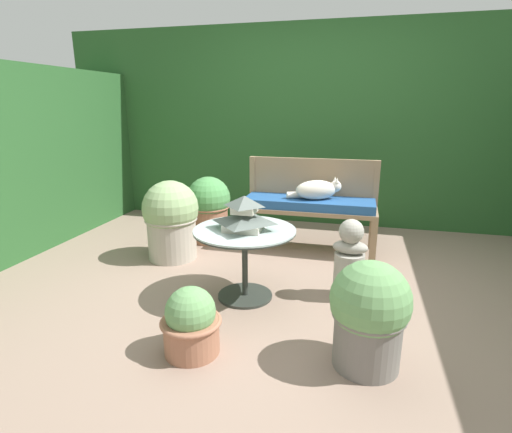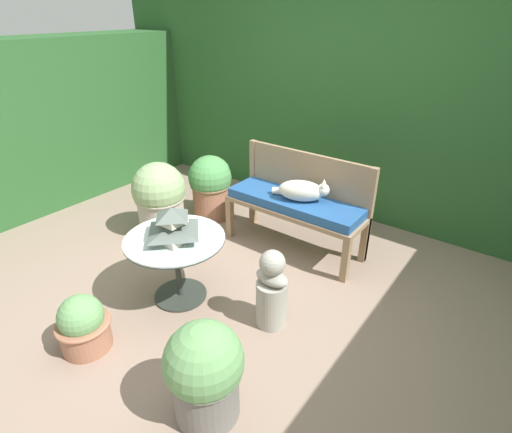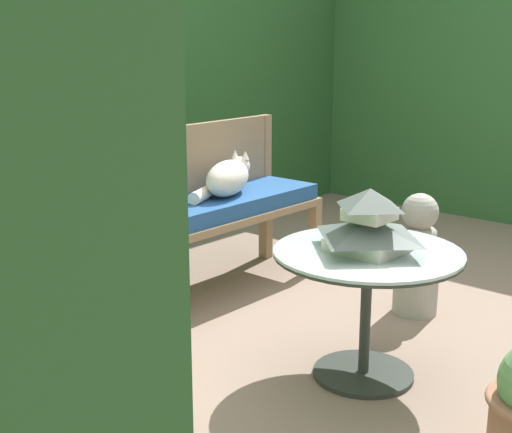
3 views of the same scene
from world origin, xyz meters
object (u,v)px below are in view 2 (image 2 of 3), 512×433
(potted_plant_hedge_corner, at_px, (211,186))
(potted_plant_patio_mid, at_px, (160,198))
(patio_table, at_px, (176,251))
(garden_bust, at_px, (272,291))
(garden_bench, at_px, (295,206))
(potted_plant_table_far, at_px, (205,372))
(potted_plant_bench_left, at_px, (83,325))
(cat, at_px, (302,191))
(pagoda_birdhouse, at_px, (173,225))

(potted_plant_hedge_corner, relative_size, potted_plant_patio_mid, 0.93)
(potted_plant_patio_mid, bearing_deg, patio_table, -34.45)
(garden_bust, bearing_deg, potted_plant_hedge_corner, 149.06)
(garden_bench, distance_m, potted_plant_patio_mid, 1.35)
(patio_table, bearing_deg, potted_plant_table_far, -35.43)
(potted_plant_bench_left, distance_m, potted_plant_hedge_corner, 2.05)
(cat, height_order, potted_plant_patio_mid, potted_plant_patio_mid)
(garden_bench, bearing_deg, potted_plant_bench_left, -102.98)
(potted_plant_table_far, bearing_deg, potted_plant_hedge_corner, 131.84)
(garden_bench, height_order, potted_plant_patio_mid, potted_plant_patio_mid)
(pagoda_birdhouse, bearing_deg, potted_plant_table_far, -35.43)
(garden_bench, relative_size, potted_plant_bench_left, 3.18)
(potted_plant_bench_left, relative_size, potted_plant_patio_mid, 0.55)
(garden_bench, distance_m, patio_table, 1.21)
(cat, relative_size, potted_plant_patio_mid, 0.71)
(potted_plant_table_far, bearing_deg, potted_plant_bench_left, -172.64)
(pagoda_birdhouse, bearing_deg, potted_plant_patio_mid, 145.55)
(cat, bearing_deg, potted_plant_table_far, -97.26)
(potted_plant_bench_left, bearing_deg, patio_table, 81.60)
(potted_plant_hedge_corner, distance_m, potted_plant_patio_mid, 0.59)
(potted_plant_hedge_corner, bearing_deg, garden_bench, -0.84)
(patio_table, height_order, potted_plant_patio_mid, potted_plant_patio_mid)
(patio_table, xyz_separation_m, potted_plant_table_far, (0.89, -0.63, -0.11))
(patio_table, relative_size, potted_plant_patio_mid, 1.01)
(potted_plant_bench_left, bearing_deg, garden_bust, 47.37)
(potted_plant_hedge_corner, xyz_separation_m, potted_plant_table_far, (1.62, -1.81, -0.04))
(cat, bearing_deg, patio_table, -131.70)
(garden_bench, relative_size, potted_plant_patio_mid, 1.75)
(pagoda_birdhouse, bearing_deg, potted_plant_hedge_corner, 121.90)
(garden_bench, xyz_separation_m, potted_plant_patio_mid, (-1.23, -0.55, -0.06))
(patio_table, height_order, potted_plant_table_far, potted_plant_table_far)
(potted_plant_bench_left, xyz_separation_m, potted_plant_hedge_corner, (-0.62, 1.94, 0.17))
(garden_bench, distance_m, pagoda_birdhouse, 1.23)
(garden_bench, xyz_separation_m, potted_plant_hedge_corner, (-1.07, 0.02, -0.08))
(patio_table, height_order, pagoda_birdhouse, pagoda_birdhouse)
(patio_table, height_order, potted_plant_hedge_corner, potted_plant_hedge_corner)
(pagoda_birdhouse, xyz_separation_m, potted_plant_table_far, (0.89, -0.63, -0.33))
(patio_table, bearing_deg, garden_bust, 13.82)
(cat, height_order, potted_plant_table_far, cat)
(potted_plant_patio_mid, bearing_deg, garden_bust, -14.50)
(pagoda_birdhouse, height_order, potted_plant_bench_left, pagoda_birdhouse)
(patio_table, distance_m, pagoda_birdhouse, 0.22)
(potted_plant_patio_mid, bearing_deg, garden_bench, 24.11)
(potted_plant_table_far, bearing_deg, garden_bench, 107.19)
(patio_table, xyz_separation_m, potted_plant_hedge_corner, (-0.74, 1.18, -0.07))
(cat, xyz_separation_m, potted_plant_patio_mid, (-1.30, -0.54, -0.24))
(garden_bench, height_order, potted_plant_hedge_corner, potted_plant_hedge_corner)
(cat, height_order, potted_plant_bench_left, cat)
(potted_plant_hedge_corner, bearing_deg, garden_bust, -33.62)
(garden_bust, distance_m, potted_plant_hedge_corner, 1.80)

